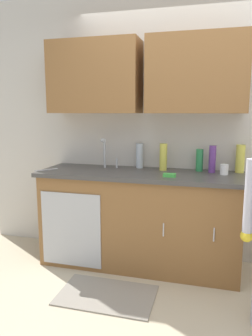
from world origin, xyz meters
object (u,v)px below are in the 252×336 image
object	(u,v)px
bottle_soap	(163,157)
bottle_cleaner_spray	(212,159)
cup_by_sink	(224,169)
bottle_water_tall	(240,159)
sponge	(169,175)
bottle_dish_liquid	(199,160)
sink	(104,171)
knife_on_counter	(46,170)
bottle_water_short	(140,156)

from	to	relation	value
bottle_soap	bottle_cleaner_spray	bearing A→B (deg)	0.21
bottle_cleaner_spray	cup_by_sink	xyz separation A→B (m)	(0.11, -0.08, -0.08)
bottle_water_tall	sponge	xyz separation A→B (m)	(-0.62, -0.38, -0.12)
bottle_dish_liquid	sponge	distance (m)	0.44
bottle_water_tall	bottle_soap	xyz separation A→B (m)	(-0.72, -0.07, -0.00)
bottle_dish_liquid	sponge	size ratio (longest dim) A/B	1.97
bottle_cleaner_spray	sponge	world-z (taller)	bottle_cleaner_spray
bottle_dish_liquid	sink	bearing A→B (deg)	-168.29
bottle_water_tall	bottle_soap	size ratio (longest dim) A/B	1.00
bottle_water_tall	cup_by_sink	bearing A→B (deg)	-134.77
bottle_dish_liquid	cup_by_sink	xyz separation A→B (m)	(0.23, -0.12, -0.06)
bottle_cleaner_spray	sponge	distance (m)	0.49
bottle_dish_liquid	knife_on_counter	world-z (taller)	bottle_dish_liquid
bottle_soap	knife_on_counter	xyz separation A→B (m)	(-1.13, -0.29, -0.13)
sponge	cup_by_sink	bearing A→B (deg)	26.40
bottle_dish_liquid	knife_on_counter	distance (m)	1.52
knife_on_counter	cup_by_sink	bearing A→B (deg)	134.24
bottle_dish_liquid	bottle_cleaner_spray	size ratio (longest dim) A/B	0.84
bottle_dish_liquid	bottle_soap	bearing A→B (deg)	-172.74
bottle_dish_liquid	sponge	bearing A→B (deg)	-123.82
bottle_water_tall	knife_on_counter	xyz separation A→B (m)	(-1.86, -0.36, -0.13)
cup_by_sink	sink	bearing A→B (deg)	-176.60
bottle_water_short	bottle_soap	bearing A→B (deg)	-16.43
bottle_dish_liquid	sponge	xyz separation A→B (m)	(-0.24, -0.36, -0.09)
sink	sponge	world-z (taller)	sink
bottle_cleaner_spray	cup_by_sink	world-z (taller)	bottle_cleaner_spray
bottle_water_tall	bottle_water_short	world-z (taller)	bottle_water_tall
sink	bottle_water_short	xyz separation A→B (m)	(0.31, 0.22, 0.14)
sink	cup_by_sink	distance (m)	1.15
bottle_water_short	bottle_soap	xyz separation A→B (m)	(0.26, -0.08, 0.01)
bottle_water_short	cup_by_sink	xyz separation A→B (m)	(0.84, -0.15, -0.08)
sink	bottle_soap	world-z (taller)	sink
bottle_dish_liquid	bottle_soap	size ratio (longest dim) A/B	0.81
bottle_water_short	cup_by_sink	distance (m)	0.85
bottle_soap	bottle_water_tall	bearing A→B (deg)	5.53
sponge	knife_on_counter	bearing A→B (deg)	178.96
cup_by_sink	knife_on_counter	xyz separation A→B (m)	(-1.71, -0.21, -0.05)
bottle_dish_liquid	bottle_cleaner_spray	distance (m)	0.13
sink	knife_on_counter	world-z (taller)	sink
cup_by_sink	bottle_cleaner_spray	bearing A→B (deg)	144.23
bottle_soap	cup_by_sink	size ratio (longest dim) A/B	2.75
bottle_water_tall	knife_on_counter	world-z (taller)	bottle_water_tall
bottle_water_tall	cup_by_sink	xyz separation A→B (m)	(-0.15, -0.15, -0.08)
bottle_dish_liquid	bottle_water_short	world-z (taller)	bottle_water_short
bottle_water_tall	bottle_cleaner_spray	size ratio (longest dim) A/B	1.03
sink	cup_by_sink	size ratio (longest dim) A/B	5.17
bottle_water_tall	sink	bearing A→B (deg)	-170.54
bottle_water_short	bottle_cleaner_spray	xyz separation A→B (m)	(0.73, -0.07, 0.00)
bottle_water_tall	bottle_cleaner_spray	distance (m)	0.27
bottle_dish_liquid	bottle_cleaner_spray	xyz separation A→B (m)	(0.12, -0.04, 0.02)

